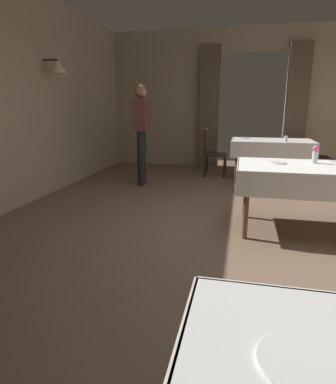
{
  "coord_description": "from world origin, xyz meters",
  "views": [
    {
      "loc": [
        -0.16,
        -3.47,
        1.37
      ],
      "look_at": [
        -1.04,
        0.43,
        0.31
      ],
      "focal_mm": 30.46,
      "sensor_mm": 36.0,
      "label": 1
    }
  ],
  "objects_px": {
    "chair_far_right": "(336,154)",
    "person_waiter_by_doorway": "(141,127)",
    "dining_table_far": "(272,145)",
    "glass_far_a": "(286,139)",
    "flower_vase_mid": "(315,154)",
    "plate_mid_b": "(278,163)",
    "plate_near_c": "(299,363)",
    "chair_far_left": "(212,150)",
    "plate_far_b": "(244,138)",
    "dining_table_mid": "(302,174)"
  },
  "relations": [
    {
      "from": "chair_far_right",
      "to": "person_waiter_by_doorway",
      "type": "relative_size",
      "value": 0.54
    },
    {
      "from": "person_waiter_by_doorway",
      "to": "dining_table_far",
      "type": "bearing_deg",
      "value": 22.93
    },
    {
      "from": "chair_far_right",
      "to": "glass_far_a",
      "type": "bearing_deg",
      "value": -164.48
    },
    {
      "from": "flower_vase_mid",
      "to": "plate_mid_b",
      "type": "height_order",
      "value": "flower_vase_mid"
    },
    {
      "from": "dining_table_far",
      "to": "plate_near_c",
      "type": "bearing_deg",
      "value": -93.79
    },
    {
      "from": "plate_near_c",
      "to": "flower_vase_mid",
      "type": "xyz_separation_m",
      "value": [
        0.63,
        3.14,
        0.1
      ]
    },
    {
      "from": "flower_vase_mid",
      "to": "plate_mid_b",
      "type": "distance_m",
      "value": 0.42
    },
    {
      "from": "chair_far_left",
      "to": "plate_near_c",
      "type": "bearing_deg",
      "value": -82.61
    },
    {
      "from": "chair_far_left",
      "to": "plate_near_c",
      "type": "distance_m",
      "value": 5.86
    },
    {
      "from": "chair_far_right",
      "to": "plate_mid_b",
      "type": "bearing_deg",
      "value": -115.54
    },
    {
      "from": "chair_far_left",
      "to": "plate_mid_b",
      "type": "xyz_separation_m",
      "value": [
        0.99,
        -2.76,
        0.24
      ]
    },
    {
      "from": "glass_far_a",
      "to": "person_waiter_by_doorway",
      "type": "distance_m",
      "value": 2.59
    },
    {
      "from": "person_waiter_by_doorway",
      "to": "plate_far_b",
      "type": "bearing_deg",
      "value": 34.19
    },
    {
      "from": "glass_far_a",
      "to": "person_waiter_by_doorway",
      "type": "relative_size",
      "value": 0.06
    },
    {
      "from": "chair_far_left",
      "to": "plate_near_c",
      "type": "height_order",
      "value": "chair_far_left"
    },
    {
      "from": "plate_far_b",
      "to": "chair_far_left",
      "type": "bearing_deg",
      "value": -164.65
    },
    {
      "from": "person_waiter_by_doorway",
      "to": "glass_far_a",
      "type": "bearing_deg",
      "value": 15.53
    },
    {
      "from": "dining_table_far",
      "to": "plate_near_c",
      "type": "distance_m",
      "value": 5.76
    },
    {
      "from": "flower_vase_mid",
      "to": "person_waiter_by_doorway",
      "type": "relative_size",
      "value": 0.12
    },
    {
      "from": "glass_far_a",
      "to": "plate_mid_b",
      "type": "bearing_deg",
      "value": -98.4
    },
    {
      "from": "person_waiter_by_doorway",
      "to": "flower_vase_mid",
      "type": "bearing_deg",
      "value": -33.0
    },
    {
      "from": "chair_far_right",
      "to": "flower_vase_mid",
      "type": "xyz_separation_m",
      "value": [
        -0.89,
        -2.59,
        0.34
      ]
    },
    {
      "from": "plate_near_c",
      "to": "glass_far_a",
      "type": "bearing_deg",
      "value": 83.83
    },
    {
      "from": "flower_vase_mid",
      "to": "plate_far_b",
      "type": "distance_m",
      "value": 2.94
    },
    {
      "from": "dining_table_mid",
      "to": "glass_far_a",
      "type": "distance_m",
      "value": 2.51
    },
    {
      "from": "dining_table_far",
      "to": "chair_far_left",
      "type": "distance_m",
      "value": 1.14
    },
    {
      "from": "dining_table_mid",
      "to": "glass_far_a",
      "type": "height_order",
      "value": "glass_far_a"
    },
    {
      "from": "dining_table_mid",
      "to": "glass_far_a",
      "type": "bearing_deg",
      "value": 87.53
    },
    {
      "from": "plate_mid_b",
      "to": "dining_table_mid",
      "type": "bearing_deg",
      "value": -17.28
    },
    {
      "from": "dining_table_far",
      "to": "plate_far_b",
      "type": "distance_m",
      "value": 0.57
    },
    {
      "from": "dining_table_mid",
      "to": "dining_table_far",
      "type": "bearing_deg",
      "value": 92.12
    },
    {
      "from": "chair_far_right",
      "to": "flower_vase_mid",
      "type": "relative_size",
      "value": 4.68
    },
    {
      "from": "chair_far_left",
      "to": "plate_mid_b",
      "type": "height_order",
      "value": "chair_far_left"
    },
    {
      "from": "glass_far_a",
      "to": "person_waiter_by_doorway",
      "type": "bearing_deg",
      "value": -164.47
    },
    {
      "from": "glass_far_a",
      "to": "plate_far_b",
      "type": "bearing_deg",
      "value": 145.07
    },
    {
      "from": "dining_table_far",
      "to": "plate_mid_b",
      "type": "height_order",
      "value": "plate_mid_b"
    },
    {
      "from": "plate_near_c",
      "to": "flower_vase_mid",
      "type": "distance_m",
      "value": 3.2
    },
    {
      "from": "chair_far_right",
      "to": "plate_far_b",
      "type": "xyz_separation_m",
      "value": [
        -1.65,
        0.25,
        0.24
      ]
    },
    {
      "from": "dining_table_far",
      "to": "chair_far_right",
      "type": "distance_m",
      "value": 1.14
    },
    {
      "from": "chair_far_right",
      "to": "dining_table_far",
      "type": "bearing_deg",
      "value": 179.19
    },
    {
      "from": "chair_far_right",
      "to": "dining_table_mid",
      "type": "bearing_deg",
      "value": -110.49
    },
    {
      "from": "dining_table_mid",
      "to": "chair_far_right",
      "type": "bearing_deg",
      "value": 69.51
    },
    {
      "from": "plate_mid_b",
      "to": "chair_far_left",
      "type": "bearing_deg",
      "value": 109.67
    },
    {
      "from": "flower_vase_mid",
      "to": "plate_near_c",
      "type": "bearing_deg",
      "value": -101.3
    },
    {
      "from": "chair_far_left",
      "to": "glass_far_a",
      "type": "relative_size",
      "value": 8.78
    },
    {
      "from": "chair_far_left",
      "to": "plate_mid_b",
      "type": "relative_size",
      "value": 5.01
    },
    {
      "from": "dining_table_far",
      "to": "person_waiter_by_doorway",
      "type": "height_order",
      "value": "person_waiter_by_doorway"
    },
    {
      "from": "chair_far_right",
      "to": "plate_near_c",
      "type": "relative_size",
      "value": 4.5
    },
    {
      "from": "flower_vase_mid",
      "to": "glass_far_a",
      "type": "height_order",
      "value": "flower_vase_mid"
    },
    {
      "from": "person_waiter_by_doorway",
      "to": "dining_table_mid",
      "type": "bearing_deg",
      "value": -37.28
    }
  ]
}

